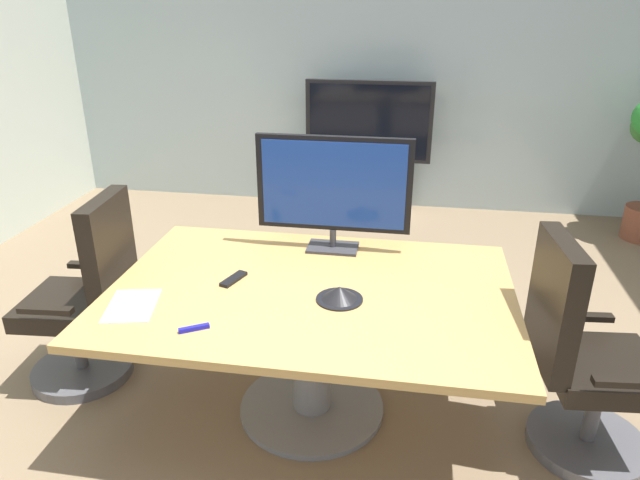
{
  "coord_description": "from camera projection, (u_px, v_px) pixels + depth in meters",
  "views": [
    {
      "loc": [
        0.45,
        -2.48,
        2.04
      ],
      "look_at": [
        0.0,
        0.2,
        0.88
      ],
      "focal_mm": 32.32,
      "sensor_mm": 36.0,
      "label": 1
    }
  ],
  "objects": [
    {
      "name": "office_chair_right",
      "position": [
        581.0,
        369.0,
        2.64
      ],
      "size": [
        0.61,
        0.59,
        1.09
      ],
      "rotation": [
        0.0,
        0.0,
        1.66
      ],
      "color": "#4C4C51",
      "rests_on": "ground"
    },
    {
      "name": "remote_control",
      "position": [
        234.0,
        279.0,
        2.86
      ],
      "size": [
        0.1,
        0.18,
        0.02
      ],
      "primitive_type": "cube",
      "rotation": [
        0.0,
        0.0,
        -0.33
      ],
      "color": "black",
      "rests_on": "conference_table"
    },
    {
      "name": "wall_back_glass_partition",
      "position": [
        373.0,
        62.0,
        5.58
      ],
      "size": [
        6.32,
        0.1,
        2.86
      ],
      "primitive_type": "cube",
      "color": "#9EB2B7",
      "rests_on": "ground"
    },
    {
      "name": "conference_table",
      "position": [
        312.0,
        318.0,
        2.86
      ],
      "size": [
        1.95,
        1.33,
        0.73
      ],
      "color": "#B2894C",
      "rests_on": "ground"
    },
    {
      "name": "tv_monitor",
      "position": [
        334.0,
        187.0,
        3.09
      ],
      "size": [
        0.84,
        0.18,
        0.64
      ],
      "color": "#333338",
      "rests_on": "conference_table"
    },
    {
      "name": "office_chair_left",
      "position": [
        88.0,
        306.0,
        3.17
      ],
      "size": [
        0.61,
        0.59,
        1.09
      ],
      "rotation": [
        0.0,
        0.0,
        -1.49
      ],
      "color": "#4C4C51",
      "rests_on": "ground"
    },
    {
      "name": "ground_plane",
      "position": [
        313.0,
        403.0,
        3.12
      ],
      "size": [
        7.67,
        7.67,
        0.0
      ],
      "primitive_type": "plane",
      "color": "#7A664C"
    },
    {
      "name": "conference_phone",
      "position": [
        340.0,
        294.0,
        2.67
      ],
      "size": [
        0.22,
        0.22,
        0.07
      ],
      "color": "black",
      "rests_on": "conference_table"
    },
    {
      "name": "whiteboard_marker",
      "position": [
        194.0,
        328.0,
        2.44
      ],
      "size": [
        0.12,
        0.08,
        0.02
      ],
      "primitive_type": "cube",
      "rotation": [
        0.0,
        0.0,
        0.54
      ],
      "color": "#1919A5",
      "rests_on": "conference_table"
    },
    {
      "name": "wall_display_unit",
      "position": [
        367.0,
        171.0,
        5.64
      ],
      "size": [
        1.2,
        0.36,
        1.31
      ],
      "color": "#B7BABC",
      "rests_on": "ground"
    },
    {
      "name": "paper_notepad",
      "position": [
        132.0,
        306.0,
        2.63
      ],
      "size": [
        0.27,
        0.34,
        0.01
      ],
      "primitive_type": "cube",
      "rotation": [
        0.0,
        0.0,
        0.22
      ],
      "color": "white",
      "rests_on": "conference_table"
    }
  ]
}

